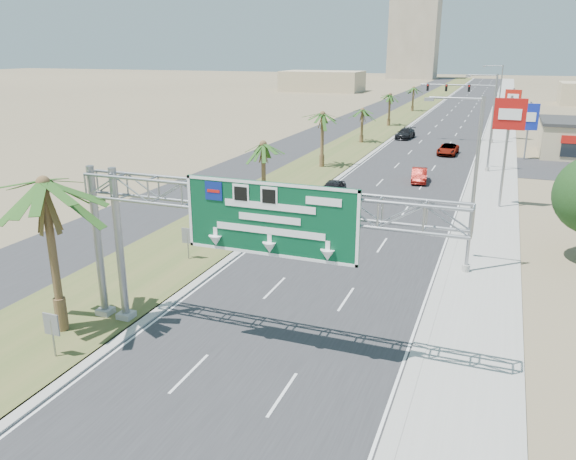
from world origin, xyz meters
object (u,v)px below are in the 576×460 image
at_px(car_far, 405,134).
at_px(pole_sign_red_far, 513,100).
at_px(signal_mast, 479,107).
at_px(car_mid_lane, 419,175).
at_px(car_right_lane, 448,149).
at_px(palm_near, 43,184).
at_px(pole_sign_red_near, 509,121).
at_px(pole_sign_blue, 529,119).
at_px(car_left_lane, 333,190).
at_px(sign_gantry, 238,211).

bearing_deg(car_far, pole_sign_red_far, 22.47).
bearing_deg(signal_mast, car_mid_lane, -97.63).
bearing_deg(car_far, car_right_lane, -52.13).
xyz_separation_m(palm_near, pole_sign_red_near, (18.20, 29.54, 0.11)).
bearing_deg(pole_sign_blue, signal_mast, 118.84).
relative_size(signal_mast, car_far, 2.05).
distance_m(signal_mast, car_left_lane, 37.97).
xyz_separation_m(car_left_lane, car_mid_lane, (6.05, 9.08, -0.10)).
distance_m(signal_mast, pole_sign_blue, 12.65).
distance_m(sign_gantry, palm_near, 8.41).
relative_size(signal_mast, car_right_lane, 2.15).
bearing_deg(sign_gantry, palm_near, -166.68).
bearing_deg(pole_sign_red_near, palm_near, -121.64).
relative_size(car_mid_lane, car_far, 0.82).
distance_m(signal_mast, car_right_lane, 12.12).
height_order(palm_near, pole_sign_red_near, pole_sign_red_near).
distance_m(sign_gantry, pole_sign_red_near, 29.41).
xyz_separation_m(signal_mast, car_right_lane, (-2.60, -11.07, -4.18)).
relative_size(sign_gantry, car_left_lane, 3.68).
height_order(car_right_lane, pole_sign_blue, pole_sign_blue).
bearing_deg(pole_sign_red_far, car_right_lane, -113.83).
xyz_separation_m(sign_gantry, pole_sign_red_far, (10.47, 66.45, -0.44)).
bearing_deg(car_far, palm_near, -88.60).
distance_m(palm_near, pole_sign_red_far, 70.87).
bearing_deg(palm_near, car_mid_lane, 73.69).
bearing_deg(pole_sign_red_far, car_left_lane, -108.85).
xyz_separation_m(sign_gantry, pole_sign_red_near, (10.06, 27.62, 0.98)).
relative_size(palm_near, signal_mast, 0.81).
bearing_deg(pole_sign_red_near, sign_gantry, -110.02).
bearing_deg(sign_gantry, car_mid_lane, 85.77).
xyz_separation_m(pole_sign_red_near, pole_sign_red_far, (0.41, 38.83, -1.42)).
height_order(palm_near, car_left_lane, palm_near).
xyz_separation_m(palm_near, car_mid_lane, (10.70, 36.57, -6.26)).
bearing_deg(car_left_lane, signal_mast, 70.82).
xyz_separation_m(car_left_lane, car_far, (0.02, 36.64, -0.05)).
bearing_deg(signal_mast, sign_gantry, -95.74).
bearing_deg(car_left_lane, pole_sign_red_near, 4.32).
height_order(car_right_lane, car_far, car_far).
bearing_deg(pole_sign_red_near, car_far, 111.36).
xyz_separation_m(pole_sign_blue, pole_sign_red_far, (-1.87, 15.48, 0.87)).
distance_m(car_far, pole_sign_blue, 19.81).
height_order(car_mid_lane, pole_sign_red_near, pole_sign_red_near).
bearing_deg(car_left_lane, car_mid_lane, 52.07).
bearing_deg(signal_mast, palm_near, -102.66).
height_order(signal_mast, car_mid_lane, signal_mast).
distance_m(car_right_lane, pole_sign_blue, 9.61).
height_order(car_right_lane, pole_sign_red_near, pole_sign_red_near).
bearing_deg(car_left_lane, pole_sign_red_far, 66.89).
bearing_deg(palm_near, car_right_lane, 77.45).
bearing_deg(pole_sign_blue, pole_sign_red_far, 96.87).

